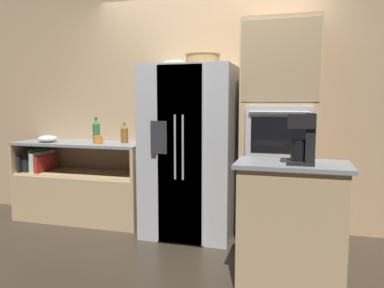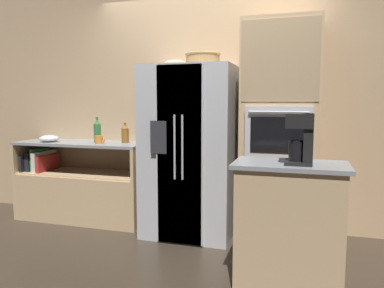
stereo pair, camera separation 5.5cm
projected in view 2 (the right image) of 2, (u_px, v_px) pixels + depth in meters
ground_plane at (196, 236)px, 3.82m from camera, size 20.00×20.00×0.00m
wall_back at (208, 98)px, 4.12m from camera, size 12.00×0.06×2.80m
counter_left at (83, 191)px, 4.36m from camera, size 1.53×0.56×0.91m
refrigerator at (191, 151)px, 3.83m from camera, size 0.90×0.77×1.72m
wall_oven at (280, 134)px, 3.60m from camera, size 0.71×0.70×2.11m
island_counter at (289, 226)px, 2.69m from camera, size 0.80×0.46×0.93m
wicker_basket at (203, 59)px, 3.70m from camera, size 0.35×0.35×0.12m
fruit_bowl at (175, 63)px, 3.79m from camera, size 0.22×0.22×0.07m
bottle_tall at (125, 133)px, 4.19m from camera, size 0.08×0.08×0.23m
bottle_short at (97, 131)px, 4.23m from camera, size 0.08×0.08×0.29m
mug at (99, 140)px, 4.12m from camera, size 0.12×0.09×0.09m
mixing_bowl at (49, 138)px, 4.30m from camera, size 0.22×0.22×0.08m
coffee_maker at (302, 137)px, 2.56m from camera, size 0.18×0.20×0.35m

